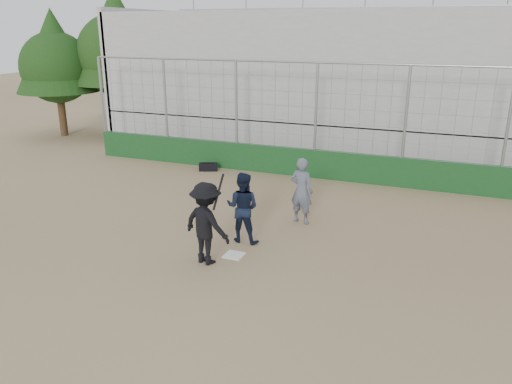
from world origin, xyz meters
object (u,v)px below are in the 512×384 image
at_px(batter_at_plate, 206,223).
at_px(umpire, 302,194).
at_px(catcher_crouched, 243,219).
at_px(equipment_bag, 208,167).

distance_m(batter_at_plate, umpire, 3.40).
distance_m(catcher_crouched, equipment_bag, 6.72).
xyz_separation_m(catcher_crouched, umpire, (0.97, 1.79, 0.22)).
bearing_deg(catcher_crouched, equipment_bag, 124.30).
bearing_deg(catcher_crouched, batter_at_plate, -102.36).
bearing_deg(batter_at_plate, catcher_crouched, 77.64).
bearing_deg(equipment_bag, batter_at_plate, -63.24).
height_order(batter_at_plate, umpire, batter_at_plate).
height_order(catcher_crouched, equipment_bag, catcher_crouched).
bearing_deg(umpire, batter_at_plate, 81.62).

